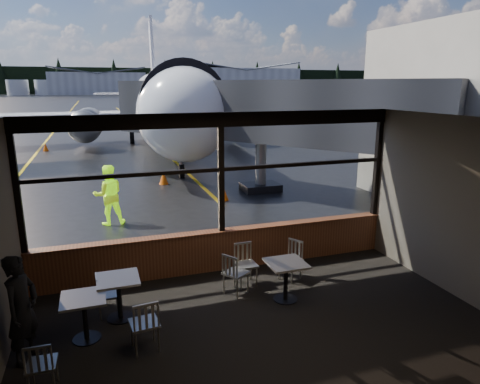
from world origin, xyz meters
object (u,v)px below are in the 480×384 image
jet_bridge (275,135)px  cone_extra (224,194)px  chair_left_s (42,365)px  airliner (161,65)px  cafe_table_mid (119,298)px  chair_near_w (236,273)px  cone_wing (45,147)px  ground_crew (108,195)px  chair_mid_s (144,324)px  cone_nose (164,178)px  chair_near_n (246,265)px  chair_mid_w (108,295)px  cafe_table_near (286,281)px  chair_near_e (290,261)px  cafe_table_left (85,319)px  passenger (22,310)px

jet_bridge → cone_extra: size_ratio=22.47×
jet_bridge → chair_left_s: 11.20m
airliner → chair_left_s: airliner is taller
cafe_table_mid → chair_left_s: size_ratio=0.99×
chair_near_w → cone_wing: chair_near_w is taller
ground_crew → chair_mid_s: bearing=86.8°
jet_bridge → cone_nose: size_ratio=19.71×
chair_near_n → cafe_table_mid: bearing=10.1°
chair_mid_w → jet_bridge: bearing=135.9°
chair_near_n → ground_crew: ground_crew is taller
cafe_table_near → cafe_table_mid: cafe_table_mid is taller
cafe_table_near → chair_near_e: chair_near_e is taller
chair_mid_s → cone_wing: bearing=93.0°
airliner → cafe_table_left: size_ratio=46.09×
cone_extra → cafe_table_mid: bearing=-119.5°
cafe_table_mid → cone_wing: (-3.23, 22.05, -0.15)m
airliner → cone_extra: (-0.37, -15.96, -5.11)m
chair_mid_w → ground_crew: (0.23, 5.47, 0.49)m
airliner → chair_near_w: airliner is taller
airliner → cafe_table_near: airliner is taller
chair_mid_s → cone_wing: size_ratio=1.82×
ground_crew → chair_near_w: bearing=106.5°
cafe_table_near → cone_extra: (0.97, 7.45, -0.16)m
cafe_table_left → chair_left_s: bearing=-116.1°
jet_bridge → cafe_table_mid: size_ratio=13.41×
cafe_table_mid → chair_near_n: size_ratio=0.89×
chair_mid_s → chair_left_s: chair_mid_s is taller
chair_near_e → cafe_table_mid: bearing=68.5°
chair_near_n → cone_extra: chair_near_n is taller
chair_near_e → chair_near_w: bearing=71.6°
chair_near_n → passenger: size_ratio=0.52×
passenger → jet_bridge: bearing=-16.9°
cafe_table_left → chair_near_n: size_ratio=0.86×
cafe_table_near → chair_left_s: (-4.17, -1.26, 0.01)m
chair_near_e → cafe_table_near: bearing=120.3°
jet_bridge → chair_near_n: 7.47m
jet_bridge → cafe_table_left: (-6.47, -7.44, -1.92)m
passenger → cone_nose: bearing=7.8°
chair_near_n → chair_left_s: size_ratio=1.11×
cafe_table_mid → ground_crew: ground_crew is taller
chair_near_w → cone_nose: 10.20m
chair_near_w → jet_bridge: bearing=117.9°
jet_bridge → cone_extra: 2.79m
chair_near_w → cone_wing: bearing=160.7°
jet_bridge → ground_crew: size_ratio=5.92×
jet_bridge → cone_wing: size_ratio=21.53×
airliner → chair_near_n: (-1.86, -22.56, -4.90)m
cafe_table_near → airliner: bearing=86.7°
cafe_table_mid → cafe_table_left: 0.75m
jet_bridge → cafe_table_near: size_ratio=13.48×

